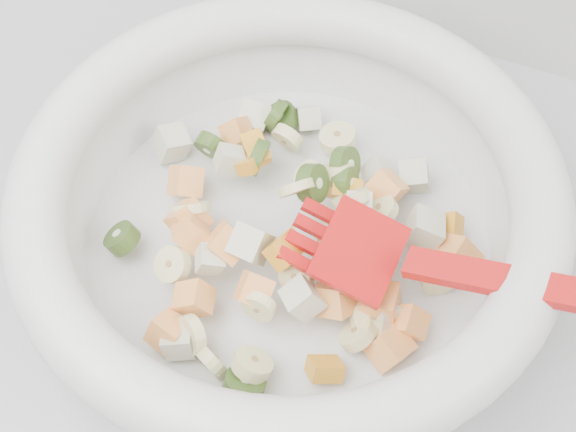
% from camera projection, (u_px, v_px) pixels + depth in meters
% --- Properties ---
extents(mixing_bowl, '(0.45, 0.36, 0.12)m').
position_uv_depth(mixing_bowl, '(289.00, 209.00, 0.53)').
color(mixing_bowl, silver).
rests_on(mixing_bowl, counter).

